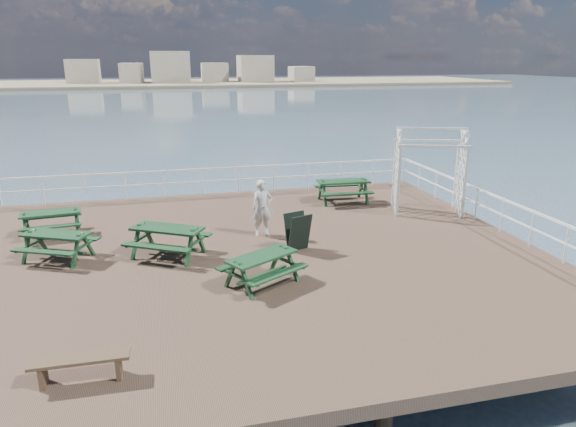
# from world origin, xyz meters

# --- Properties ---
(ground) EXTENTS (18.00, 14.00, 0.30)m
(ground) POSITION_xyz_m (0.00, 0.00, -0.15)
(ground) COLOR brown
(ground) RESTS_ON ground
(sea_backdrop) EXTENTS (300.00, 300.00, 9.20)m
(sea_backdrop) POSITION_xyz_m (12.54, 134.07, -0.51)
(sea_backdrop) COLOR #3E5A69
(sea_backdrop) RESTS_ON ground
(railing) EXTENTS (17.77, 13.76, 1.10)m
(railing) POSITION_xyz_m (-0.07, 2.57, 0.87)
(railing) COLOR white
(railing) RESTS_ON ground
(picnic_table_a) EXTENTS (1.88, 1.59, 0.85)m
(picnic_table_a) POSITION_xyz_m (-4.95, 3.06, 0.54)
(picnic_table_a) COLOR #123319
(picnic_table_a) RESTS_ON ground
(picnic_table_b) EXTENTS (2.22, 2.05, 0.86)m
(picnic_table_b) POSITION_xyz_m (-4.41, 0.82, 0.55)
(picnic_table_b) COLOR #123319
(picnic_table_b) RESTS_ON ground
(picnic_table_c) EXTENTS (2.04, 1.68, 0.95)m
(picnic_table_c) POSITION_xyz_m (5.16, 4.52, 0.61)
(picnic_table_c) COLOR #123319
(picnic_table_c) RESTS_ON ground
(picnic_table_d) EXTENTS (2.49, 2.36, 0.96)m
(picnic_table_d) POSITION_xyz_m (-1.47, 0.36, 0.61)
(picnic_table_d) COLOR #123319
(picnic_table_d) RESTS_ON ground
(picnic_table_e) EXTENTS (2.24, 2.12, 0.86)m
(picnic_table_e) POSITION_xyz_m (0.71, -2.09, 0.55)
(picnic_table_e) COLOR #123319
(picnic_table_e) RESTS_ON ground
(flat_bench_near) EXTENTS (1.63, 0.41, 0.47)m
(flat_bench_near) POSITION_xyz_m (-3.05, -5.21, 0.35)
(flat_bench_near) COLOR brown
(flat_bench_near) RESTS_ON ground
(trellis_arbor) EXTENTS (2.71, 1.99, 3.02)m
(trellis_arbor) POSITION_xyz_m (7.60, 2.54, 1.34)
(trellis_arbor) COLOR white
(trellis_arbor) RESTS_ON ground
(sandwich_board) EXTENTS (0.79, 0.68, 1.10)m
(sandwich_board) POSITION_xyz_m (2.15, -0.05, 0.54)
(sandwich_board) COLOR black
(sandwich_board) RESTS_ON ground
(person) EXTENTS (0.65, 0.44, 1.75)m
(person) POSITION_xyz_m (1.42, 1.48, 0.88)
(person) COLOR silver
(person) RESTS_ON ground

